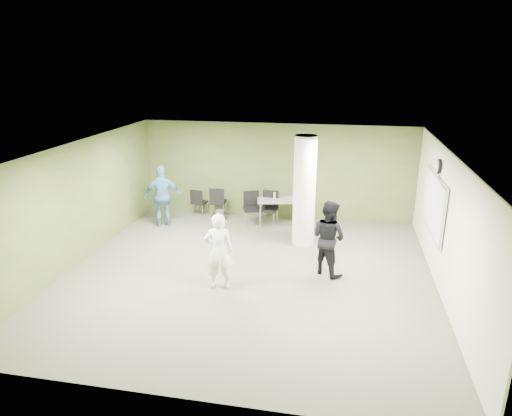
% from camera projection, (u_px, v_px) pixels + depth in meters
% --- Properties ---
extents(floor, '(8.00, 8.00, 0.00)m').
position_uv_depth(floor, '(249.00, 274.00, 10.13)').
color(floor, '#504F3F').
rests_on(floor, ground).
extents(ceiling, '(8.00, 8.00, 0.00)m').
position_uv_depth(ceiling, '(248.00, 149.00, 9.25)').
color(ceiling, white).
rests_on(ceiling, wall_back).
extents(wall_back, '(8.00, 2.80, 0.02)m').
position_uv_depth(wall_back, '(277.00, 171.00, 13.42)').
color(wall_back, '#425528').
rests_on(wall_back, floor).
extents(wall_left, '(0.02, 8.00, 2.80)m').
position_uv_depth(wall_left, '(78.00, 204.00, 10.41)').
color(wall_left, '#425528').
rests_on(wall_left, floor).
extents(wall_right_cream, '(0.02, 8.00, 2.80)m').
position_uv_depth(wall_right_cream, '(447.00, 227.00, 8.97)').
color(wall_right_cream, beige).
rests_on(wall_right_cream, floor).
extents(column, '(0.56, 0.56, 2.80)m').
position_uv_depth(column, '(304.00, 191.00, 11.38)').
color(column, silver).
rests_on(column, floor).
extents(whiteboard, '(0.05, 2.30, 1.30)m').
position_uv_depth(whiteboard, '(433.00, 204.00, 10.07)').
color(whiteboard, silver).
rests_on(whiteboard, wall_right_cream).
extents(wall_clock, '(0.06, 0.32, 0.32)m').
position_uv_depth(wall_clock, '(438.00, 166.00, 9.81)').
color(wall_clock, black).
rests_on(wall_clock, wall_right_cream).
extents(folding_table, '(1.69, 1.00, 1.00)m').
position_uv_depth(folding_table, '(285.00, 201.00, 12.97)').
color(folding_table, gray).
rests_on(folding_table, floor).
extents(wastebasket, '(0.26, 0.26, 0.30)m').
position_uv_depth(wastebasket, '(220.00, 215.00, 13.46)').
color(wastebasket, '#4C4C4C').
rests_on(wastebasket, floor).
extents(chair_back_left, '(0.48, 0.48, 0.84)m').
position_uv_depth(chair_back_left, '(198.00, 200.00, 13.73)').
color(chair_back_left, black).
rests_on(chair_back_left, floor).
extents(chair_back_right, '(0.50, 0.50, 0.93)m').
position_uv_depth(chair_back_right, '(218.00, 200.00, 13.59)').
color(chair_back_right, black).
rests_on(chair_back_right, floor).
extents(chair_table_left, '(0.60, 0.60, 0.95)m').
position_uv_depth(chair_table_left, '(252.00, 205.00, 13.06)').
color(chair_table_left, black).
rests_on(chair_table_left, floor).
extents(chair_table_right, '(0.52, 0.52, 0.97)m').
position_uv_depth(chair_table_right, '(270.00, 205.00, 13.02)').
color(chair_table_right, black).
rests_on(chair_table_right, floor).
extents(woman_white, '(0.65, 0.49, 1.63)m').
position_uv_depth(woman_white, '(219.00, 251.00, 9.29)').
color(woman_white, white).
rests_on(woman_white, floor).
extents(man_black, '(1.04, 1.00, 1.69)m').
position_uv_depth(man_black, '(328.00, 238.00, 9.92)').
color(man_black, black).
rests_on(man_black, floor).
extents(man_blue, '(1.12, 0.75, 1.76)m').
position_uv_depth(man_blue, '(163.00, 196.00, 12.78)').
color(man_blue, teal).
rests_on(man_blue, floor).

